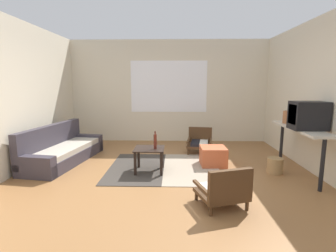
{
  "coord_description": "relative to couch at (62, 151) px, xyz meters",
  "views": [
    {
      "loc": [
        0.17,
        -4.02,
        1.58
      ],
      "look_at": [
        0.03,
        0.97,
        0.75
      ],
      "focal_mm": 27.82,
      "sensor_mm": 36.0,
      "label": 1
    }
  ],
  "objects": [
    {
      "name": "ground_plane",
      "position": [
        2.1,
        -1.0,
        -0.23
      ],
      "size": [
        7.8,
        7.8,
        0.0
      ],
      "primitive_type": "plane",
      "color": "olive"
    },
    {
      "name": "far_wall_with_window",
      "position": [
        2.1,
        2.06,
        1.12
      ],
      "size": [
        5.6,
        0.13,
        2.7
      ],
      "color": "beige",
      "rests_on": "ground"
    },
    {
      "name": "side_wall_right",
      "position": [
        4.76,
        -0.7,
        1.12
      ],
      "size": [
        0.12,
        6.6,
        2.7
      ],
      "primitive_type": "cube",
      "color": "beige",
      "rests_on": "ground"
    },
    {
      "name": "side_wall_left",
      "position": [
        -0.56,
        -0.7,
        1.12
      ],
      "size": [
        0.12,
        6.6,
        2.7
      ],
      "primitive_type": "cube",
      "color": "beige",
      "rests_on": "ground"
    },
    {
      "name": "area_rug",
      "position": [
        2.07,
        -0.33,
        -0.23
      ],
      "size": [
        2.04,
        1.82,
        0.01
      ],
      "color": "#38332D",
      "rests_on": "ground"
    },
    {
      "name": "couch",
      "position": [
        0.0,
        0.0,
        0.0
      ],
      "size": [
        1.01,
        2.1,
        0.74
      ],
      "color": "#38333D",
      "rests_on": "ground"
    },
    {
      "name": "coffee_table",
      "position": [
        1.81,
        -0.54,
        0.11
      ],
      "size": [
        0.53,
        0.51,
        0.43
      ],
      "color": "black",
      "rests_on": "ground"
    },
    {
      "name": "armchair_by_window",
      "position": [
        2.84,
        0.86,
        0.02
      ],
      "size": [
        0.63,
        0.68,
        0.54
      ],
      "color": "#472D19",
      "rests_on": "ground"
    },
    {
      "name": "armchair_striped_foreground",
      "position": [
        2.89,
        -1.88,
        0.01
      ],
      "size": [
        0.72,
        0.68,
        0.56
      ],
      "color": "#472D19",
      "rests_on": "ground"
    },
    {
      "name": "ottoman_orange",
      "position": [
        3.01,
        -0.14,
        -0.05
      ],
      "size": [
        0.49,
        0.49,
        0.36
      ],
      "primitive_type": "cube",
      "rotation": [
        0.0,
        0.0,
        0.03
      ],
      "color": "#BC5633",
      "rests_on": "ground"
    },
    {
      "name": "console_shelf",
      "position": [
        4.41,
        -0.6,
        0.5
      ],
      "size": [
        0.39,
        1.58,
        0.83
      ],
      "color": "beige",
      "rests_on": "ground"
    },
    {
      "name": "crt_television",
      "position": [
        4.41,
        -0.82,
        0.83
      ],
      "size": [
        0.52,
        0.37,
        0.45
      ],
      "color": "black",
      "rests_on": "console_shelf"
    },
    {
      "name": "clay_vase",
      "position": [
        4.41,
        -0.17,
        0.73
      ],
      "size": [
        0.26,
        0.26,
        0.33
      ],
      "color": "#935B38",
      "rests_on": "console_shelf"
    },
    {
      "name": "glass_bottle",
      "position": [
        1.92,
        -0.58,
        0.34
      ],
      "size": [
        0.06,
        0.06,
        0.31
      ],
      "color": "#5B2319",
      "rests_on": "coffee_table"
    },
    {
      "name": "wicker_basket",
      "position": [
        4.04,
        -0.56,
        -0.09
      ],
      "size": [
        0.27,
        0.27,
        0.27
      ],
      "primitive_type": "cylinder",
      "color": "#9E7A4C",
      "rests_on": "ground"
    }
  ]
}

